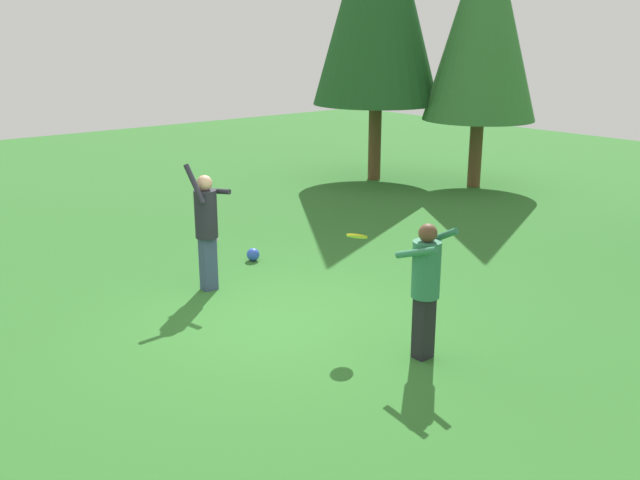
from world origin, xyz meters
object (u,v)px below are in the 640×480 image
at_px(ball_blue, 253,254).
at_px(tree_left, 484,17).
at_px(person_thrower, 206,222).
at_px(person_catcher, 426,280).
at_px(ball_white, 213,239).
at_px(frisbee, 357,236).

relative_size(ball_blue, tree_left, 0.03).
height_order(person_thrower, ball_blue, person_thrower).
relative_size(person_catcher, ball_white, 7.82).
bearing_deg(person_thrower, ball_blue, 103.97).
xyz_separation_m(person_catcher, tree_left, (-5.82, 8.42, 3.15)).
height_order(frisbee, tree_left, tree_left).
height_order(person_thrower, ball_white, person_thrower).
bearing_deg(ball_white, tree_left, 90.79).
xyz_separation_m(person_thrower, tree_left, (-2.11, 9.17, 3.08)).
bearing_deg(person_thrower, person_catcher, -3.24).
bearing_deg(person_catcher, tree_left, -59.03).
distance_m(person_catcher, frisbee, 1.16).
bearing_deg(ball_blue, ball_white, -179.27).
bearing_deg(person_catcher, frisbee, 0.00).
height_order(frisbee, ball_white, frisbee).
height_order(person_thrower, person_catcher, person_thrower).
height_order(person_catcher, tree_left, tree_left).
xyz_separation_m(frisbee, tree_left, (-4.70, 8.50, 2.85)).
xyz_separation_m(person_thrower, person_catcher, (3.70, 0.75, -0.07)).
height_order(person_catcher, frisbee, person_catcher).
bearing_deg(tree_left, ball_blue, -79.94).
relative_size(person_catcher, ball_blue, 7.58).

